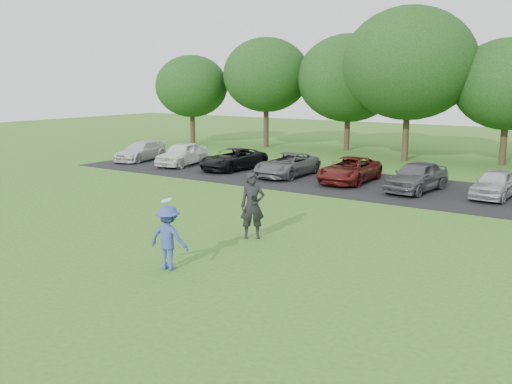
% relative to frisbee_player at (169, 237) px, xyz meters
% --- Properties ---
extents(ground, '(100.00, 100.00, 0.00)m').
position_rel_frisbee_player_xyz_m(ground, '(-0.04, 0.33, -0.80)').
color(ground, '#326F1F').
rests_on(ground, ground).
extents(parking_lot, '(32.00, 6.50, 0.03)m').
position_rel_frisbee_player_xyz_m(parking_lot, '(-0.04, 13.33, -0.78)').
color(parking_lot, black).
rests_on(parking_lot, ground).
extents(frisbee_player, '(1.11, 0.76, 1.79)m').
position_rel_frisbee_player_xyz_m(frisbee_player, '(0.00, 0.00, 0.00)').
color(frisbee_player, '#384A9E').
rests_on(frisbee_player, ground).
extents(camera_bystander, '(0.84, 0.81, 1.94)m').
position_rel_frisbee_player_xyz_m(camera_bystander, '(0.10, 3.44, 0.17)').
color(camera_bystander, black).
rests_on(camera_bystander, ground).
extents(parked_cars, '(30.95, 4.45, 1.26)m').
position_rel_frisbee_player_xyz_m(parked_cars, '(-0.53, 13.33, -0.19)').
color(parked_cars, silver).
rests_on(parked_cars, parking_lot).
extents(tree_row, '(42.39, 9.85, 8.64)m').
position_rel_frisbee_player_xyz_m(tree_row, '(1.47, 23.09, 4.11)').
color(tree_row, '#38281C').
rests_on(tree_row, ground).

